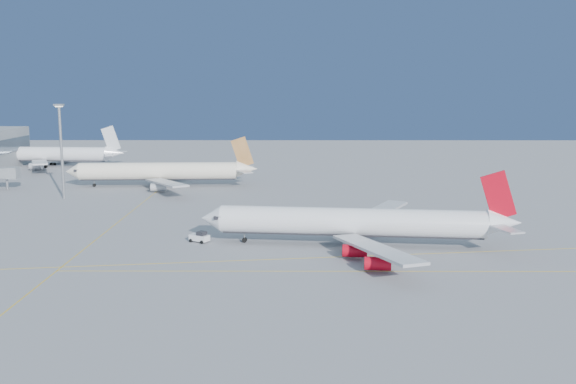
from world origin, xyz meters
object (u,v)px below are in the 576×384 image
object	(u,v)px
airliner_etihad	(163,171)
pushback_tug	(200,237)
airliner_third	(49,154)
airliner_virgin	(358,223)
light_mast	(61,143)

from	to	relation	value
airliner_etihad	pushback_tug	xyz separation A→B (m)	(21.76, -72.54, -3.72)
airliner_third	airliner_virgin	bearing A→B (deg)	-45.51
airliner_etihad	airliner_virgin	bearing A→B (deg)	-57.32
airliner_virgin	pushback_tug	xyz separation A→B (m)	(-31.70, 2.88, -3.65)
airliner_virgin	light_mast	xyz separation A→B (m)	(-76.65, 52.56, 10.88)
airliner_third	airliner_etihad	bearing A→B (deg)	-38.65
light_mast	airliner_etihad	bearing A→B (deg)	44.60
pushback_tug	airliner_etihad	bearing A→B (deg)	136.78
airliner_etihad	pushback_tug	size ratio (longest dim) A/B	13.48
light_mast	airliner_virgin	bearing A→B (deg)	-34.44
airliner_virgin	pushback_tug	size ratio (longest dim) A/B	14.18
airliner_etihad	pushback_tug	distance (m)	75.83
airliner_etihad	airliner_third	world-z (taller)	airliner_third
airliner_virgin	light_mast	size ratio (longest dim) A/B	2.39
airliner_etihad	light_mast	world-z (taller)	light_mast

